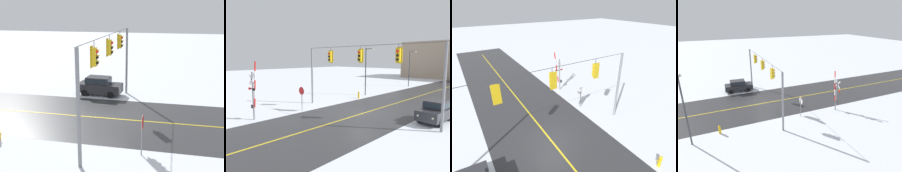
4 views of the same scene
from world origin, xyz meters
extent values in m
plane|color=silver|center=(0.00, 0.00, 0.00)|extent=(160.00, 160.00, 0.00)
cylinder|color=gray|center=(-7.00, 0.00, 3.10)|extent=(0.20, 0.20, 6.20)
cylinder|color=#38383D|center=(0.00, 0.00, 6.20)|extent=(14.00, 0.04, 0.04)
cylinder|color=#38383D|center=(-4.06, 0.00, 6.00)|extent=(0.04, 0.04, 0.39)
cube|color=gold|center=(-4.06, 0.00, 5.27)|extent=(0.34, 0.28, 1.08)
cube|color=gold|center=(-4.06, 0.16, 5.27)|extent=(0.52, 0.03, 1.26)
sphere|color=red|center=(-4.06, -0.15, 5.59)|extent=(0.24, 0.24, 0.24)
cube|color=gold|center=(-4.06, -0.22, 5.67)|extent=(0.26, 0.16, 0.03)
sphere|color=black|center=(-4.06, -0.15, 5.27)|extent=(0.24, 0.24, 0.24)
cube|color=gold|center=(-4.06, -0.22, 5.35)|extent=(0.26, 0.16, 0.03)
sphere|color=black|center=(-4.06, -0.15, 4.95)|extent=(0.24, 0.24, 0.24)
cube|color=gold|center=(-4.06, -0.22, 5.03)|extent=(0.26, 0.16, 0.03)
cylinder|color=#38383D|center=(-0.22, 0.00, 6.03)|extent=(0.04, 0.04, 0.34)
cube|color=gold|center=(-0.22, 0.00, 5.32)|extent=(0.34, 0.28, 1.08)
cube|color=gold|center=(-0.22, 0.16, 5.32)|extent=(0.52, 0.03, 1.26)
sphere|color=red|center=(-0.22, -0.15, 5.64)|extent=(0.24, 0.24, 0.24)
cube|color=gold|center=(-0.22, -0.22, 5.73)|extent=(0.26, 0.16, 0.03)
sphere|color=black|center=(-0.22, -0.15, 5.32)|extent=(0.24, 0.24, 0.24)
cube|color=gold|center=(-0.22, -0.22, 5.41)|extent=(0.26, 0.16, 0.03)
sphere|color=black|center=(-0.22, -0.15, 5.00)|extent=(0.24, 0.24, 0.24)
cube|color=gold|center=(-0.22, -0.22, 5.09)|extent=(0.26, 0.16, 0.03)
cylinder|color=#38383D|center=(3.53, 0.00, 6.04)|extent=(0.04, 0.04, 0.33)
cube|color=gold|center=(3.53, 0.00, 5.33)|extent=(0.34, 0.28, 1.08)
cube|color=gold|center=(3.53, 0.16, 5.33)|extent=(0.52, 0.03, 1.26)
sphere|color=red|center=(3.53, -0.15, 5.65)|extent=(0.24, 0.24, 0.24)
cube|color=gold|center=(3.53, -0.22, 5.74)|extent=(0.26, 0.16, 0.03)
sphere|color=black|center=(3.53, -0.15, 5.33)|extent=(0.24, 0.24, 0.24)
cube|color=gold|center=(3.53, -0.22, 5.42)|extent=(0.26, 0.16, 0.03)
sphere|color=black|center=(3.53, -0.15, 5.01)|extent=(0.24, 0.24, 0.24)
cube|color=gold|center=(3.53, -0.22, 5.10)|extent=(0.26, 0.16, 0.03)
cylinder|color=gray|center=(-5.06, -2.93, 1.15)|extent=(0.07, 0.07, 2.30)
cylinder|color=#B71414|center=(-5.06, -2.97, 1.95)|extent=(0.76, 0.03, 0.76)
cylinder|color=white|center=(-5.06, -2.95, 1.95)|extent=(0.80, 0.01, 0.80)
cylinder|color=gray|center=(-5.35, -7.64, 2.00)|extent=(0.14, 0.14, 4.00)
cube|color=white|center=(-5.35, -7.69, 3.40)|extent=(0.98, 0.04, 0.98)
cube|color=white|center=(-5.35, -7.69, 3.40)|extent=(0.98, 0.04, 0.98)
cube|color=#38383D|center=(-5.35, -7.68, 2.60)|extent=(0.80, 0.06, 0.08)
sphere|color=red|center=(-5.73, -7.74, 2.60)|extent=(0.22, 0.22, 0.22)
sphere|color=black|center=(-4.97, -7.74, 2.60)|extent=(0.22, 0.22, 0.22)
cube|color=red|center=(-5.12, -7.64, 1.48)|extent=(0.19, 0.08, 0.76)
cube|color=white|center=(-5.03, -7.64, 2.23)|extent=(0.19, 0.08, 0.76)
cube|color=red|center=(-4.94, -7.64, 2.98)|extent=(0.19, 0.08, 0.76)
cube|color=white|center=(-4.84, -7.64, 3.73)|extent=(0.19, 0.08, 0.76)
cube|color=red|center=(-4.75, -7.64, 4.49)|extent=(0.19, 0.08, 0.76)
cube|color=#38383D|center=(-5.53, -7.64, 1.10)|extent=(0.28, 0.20, 0.28)
sphere|color=#EFEACC|center=(5.16, 0.29, 0.77)|extent=(0.16, 0.16, 0.16)
cylinder|color=gold|center=(-5.01, 5.98, 0.35)|extent=(0.22, 0.22, 0.70)
sphere|color=gold|center=(-5.01, 5.98, 0.76)|extent=(0.24, 0.24, 0.24)
cylinder|color=gold|center=(-5.01, 5.84, 0.39)|extent=(0.09, 0.10, 0.09)
camera|label=1|loc=(-19.84, -4.54, 7.91)|focal=46.78mm
camera|label=2|loc=(11.67, -15.33, 5.11)|focal=34.19mm
camera|label=3|loc=(5.08, 9.88, 10.21)|focal=28.77mm
camera|label=4|loc=(-22.44, 5.97, 10.96)|focal=30.19mm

